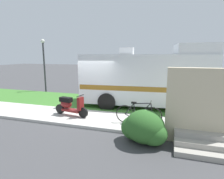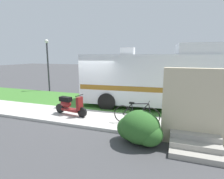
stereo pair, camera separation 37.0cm
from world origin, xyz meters
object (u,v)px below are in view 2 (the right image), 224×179
bicycle (136,114)px  street_lamp_post (48,60)px  bottle_spare (209,135)px  motorhome_rv (148,78)px  scooter (69,105)px  bottle_green (211,124)px  pickup_truck_near (124,78)px

bicycle → street_lamp_post: size_ratio=0.46×
bottle_spare → bicycle: bearing=170.4°
motorhome_rv → street_lamp_post: street_lamp_post is taller
scooter → bottle_green: size_ratio=5.93×
bottle_spare → bottle_green: bearing=78.8°
scooter → bicycle: (3.08, -0.15, -0.06)m
motorhome_rv → pickup_truck_near: (-2.59, 4.51, -0.64)m
bottle_green → scooter: bearing=-175.6°
bottle_spare → scooter: bearing=174.1°
motorhome_rv → street_lamp_post: 8.13m
scooter → street_lamp_post: 7.07m
pickup_truck_near → street_lamp_post: 6.03m
pickup_truck_near → street_lamp_post: bearing=-154.0°
bottle_spare → street_lamp_post: size_ratio=0.06×
motorhome_rv → pickup_truck_near: motorhome_rv is taller
scooter → bottle_green: 5.78m
motorhome_rv → scooter: size_ratio=3.97×
motorhome_rv → pickup_truck_near: size_ratio=1.26×
motorhome_rv → scooter: 4.29m
motorhome_rv → bottle_spare: motorhome_rv is taller
pickup_truck_near → bottle_green: size_ratio=18.70×
pickup_truck_near → bottle_green: (5.33, -6.94, -0.69)m
bottle_spare → street_lamp_post: bearing=152.5°
pickup_truck_near → bottle_green: 8.78m
motorhome_rv → bottle_spare: (2.53, -3.45, -1.36)m
motorhome_rv → scooter: bearing=-136.4°
scooter → bottle_spare: 5.59m
pickup_truck_near → bottle_spare: pickup_truck_near is taller
scooter → pickup_truck_near: pickup_truck_near is taller
bicycle → scooter: bearing=177.2°
pickup_truck_near → motorhome_rv: bearing=-60.1°
street_lamp_post → motorhome_rv: bearing=-14.0°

